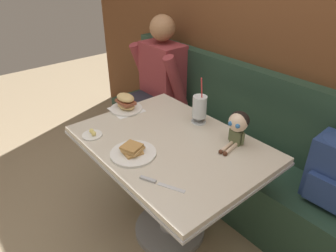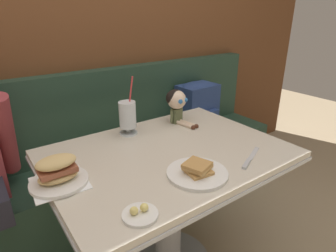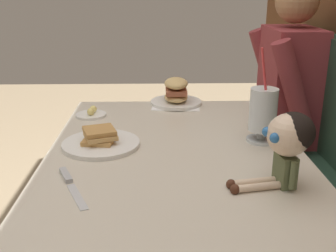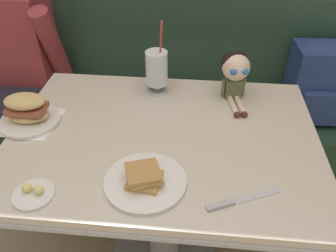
{
  "view_description": "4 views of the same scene",
  "coord_description": "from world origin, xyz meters",
  "px_view_note": "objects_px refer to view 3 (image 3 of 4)",
  "views": [
    {
      "loc": [
        1.14,
        -0.79,
        1.7
      ],
      "look_at": [
        0.0,
        0.16,
        0.85
      ],
      "focal_mm": 32.79,
      "sensor_mm": 36.0,
      "label": 1
    },
    {
      "loc": [
        -0.7,
        -0.8,
        1.36
      ],
      "look_at": [
        0.04,
        0.24,
        0.84
      ],
      "focal_mm": 30.42,
      "sensor_mm": 36.0,
      "label": 2
    },
    {
      "loc": [
        1.21,
        0.13,
        1.24
      ],
      "look_at": [
        0.06,
        0.15,
        0.84
      ],
      "focal_mm": 43.81,
      "sensor_mm": 36.0,
      "label": 3
    },
    {
      "loc": [
        0.11,
        -0.76,
        1.51
      ],
      "look_at": [
        0.02,
        0.16,
        0.8
      ],
      "focal_mm": 36.56,
      "sensor_mm": 36.0,
      "label": 4
    }
  ],
  "objects_px": {
    "seated_doll": "(288,139)",
    "diner_patron": "(281,85)",
    "butter_saucer": "(91,114)",
    "sandwich_plate": "(176,94)",
    "butter_knife": "(69,181)",
    "toast_plate": "(101,142)",
    "milkshake_glass": "(263,113)"
  },
  "relations": [
    {
      "from": "sandwich_plate",
      "to": "seated_doll",
      "type": "xyz_separation_m",
      "value": [
        0.76,
        0.25,
        0.08
      ]
    },
    {
      "from": "toast_plate",
      "to": "milkshake_glass",
      "type": "bearing_deg",
      "value": 93.13
    },
    {
      "from": "toast_plate",
      "to": "sandwich_plate",
      "type": "bearing_deg",
      "value": 150.79
    },
    {
      "from": "butter_saucer",
      "to": "seated_doll",
      "type": "relative_size",
      "value": 0.53
    },
    {
      "from": "milkshake_glass",
      "to": "diner_patron",
      "type": "bearing_deg",
      "value": 159.38
    },
    {
      "from": "sandwich_plate",
      "to": "seated_doll",
      "type": "height_order",
      "value": "seated_doll"
    },
    {
      "from": "milkshake_glass",
      "to": "seated_doll",
      "type": "relative_size",
      "value": 1.39
    },
    {
      "from": "diner_patron",
      "to": "butter_saucer",
      "type": "bearing_deg",
      "value": -61.27
    },
    {
      "from": "butter_knife",
      "to": "milkshake_glass",
      "type": "bearing_deg",
      "value": 116.08
    },
    {
      "from": "sandwich_plate",
      "to": "butter_knife",
      "type": "height_order",
      "value": "sandwich_plate"
    },
    {
      "from": "toast_plate",
      "to": "sandwich_plate",
      "type": "height_order",
      "value": "sandwich_plate"
    },
    {
      "from": "seated_doll",
      "to": "diner_patron",
      "type": "bearing_deg",
      "value": 164.24
    },
    {
      "from": "butter_knife",
      "to": "seated_doll",
      "type": "relative_size",
      "value": 0.98
    },
    {
      "from": "butter_saucer",
      "to": "toast_plate",
      "type": "bearing_deg",
      "value": 13.97
    },
    {
      "from": "butter_saucer",
      "to": "diner_patron",
      "type": "relative_size",
      "value": 0.15
    },
    {
      "from": "sandwich_plate",
      "to": "seated_doll",
      "type": "distance_m",
      "value": 0.8
    },
    {
      "from": "toast_plate",
      "to": "seated_doll",
      "type": "relative_size",
      "value": 1.1
    },
    {
      "from": "butter_saucer",
      "to": "diner_patron",
      "type": "xyz_separation_m",
      "value": [
        -0.49,
        0.9,
        -0.01
      ]
    },
    {
      "from": "toast_plate",
      "to": "milkshake_glass",
      "type": "xyz_separation_m",
      "value": [
        -0.03,
        0.53,
        0.08
      ]
    },
    {
      "from": "butter_saucer",
      "to": "diner_patron",
      "type": "height_order",
      "value": "diner_patron"
    },
    {
      "from": "sandwich_plate",
      "to": "diner_patron",
      "type": "xyz_separation_m",
      "value": [
        -0.34,
        0.56,
        -0.04
      ]
    },
    {
      "from": "seated_doll",
      "to": "butter_saucer",
      "type": "bearing_deg",
      "value": -135.41
    },
    {
      "from": "butter_saucer",
      "to": "butter_knife",
      "type": "height_order",
      "value": "butter_saucer"
    },
    {
      "from": "toast_plate",
      "to": "butter_knife",
      "type": "xyz_separation_m",
      "value": [
        0.25,
        -0.05,
        -0.01
      ]
    },
    {
      "from": "butter_saucer",
      "to": "butter_knife",
      "type": "bearing_deg",
      "value": 2.69
    },
    {
      "from": "toast_plate",
      "to": "seated_doll",
      "type": "bearing_deg",
      "value": 60.95
    },
    {
      "from": "milkshake_glass",
      "to": "butter_knife",
      "type": "distance_m",
      "value": 0.65
    },
    {
      "from": "toast_plate",
      "to": "milkshake_glass",
      "type": "height_order",
      "value": "milkshake_glass"
    },
    {
      "from": "butter_saucer",
      "to": "butter_knife",
      "type": "distance_m",
      "value": 0.57
    },
    {
      "from": "butter_knife",
      "to": "sandwich_plate",
      "type": "bearing_deg",
      "value": 156.53
    },
    {
      "from": "toast_plate",
      "to": "diner_patron",
      "type": "bearing_deg",
      "value": 134.54
    },
    {
      "from": "seated_doll",
      "to": "diner_patron",
      "type": "distance_m",
      "value": 1.14
    }
  ]
}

